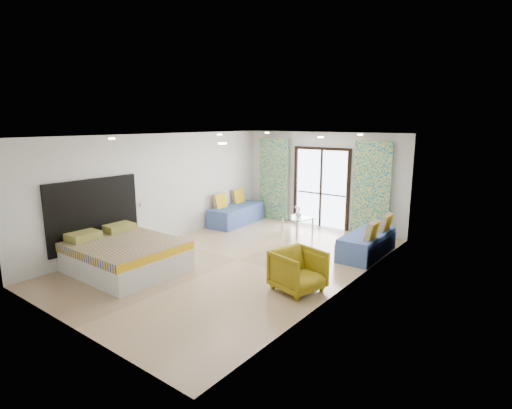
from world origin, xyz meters
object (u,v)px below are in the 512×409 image
Objects in this scene: daybed_right at (368,243)px; daybed_left at (236,214)px; coffee_table at (297,219)px; bed at (124,255)px; armchair at (298,269)px.

daybed_left is at bearing 173.85° from daybed_right.
daybed_left is 2.41× the size of coffee_table.
daybed_right is 2.26× the size of coffee_table.
coffee_table reaches higher than bed.
coffee_table is (2.01, 0.20, 0.10)m from daybed_left.
coffee_table is at bearing 0.72° from daybed_left.
daybed_right reaches higher than armchair.
bed is 2.67× the size of coffee_table.
daybed_right is at bearing -10.18° from daybed_left.
bed is at bearing 124.93° from armchair.
armchair is at bearing -96.04° from daybed_right.
daybed_left is at bearing 66.85° from armchair.
armchair reaches higher than bed.
bed is 5.32m from daybed_right.
daybed_left is 2.43× the size of armchair.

